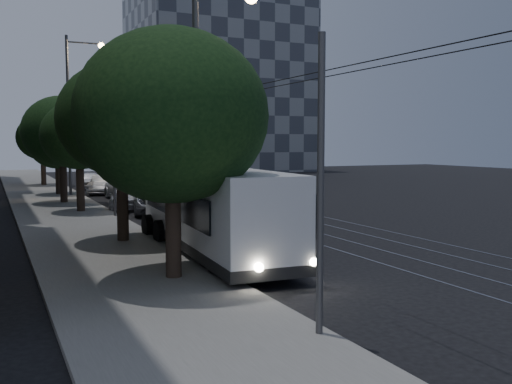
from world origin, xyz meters
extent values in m
plane|color=black|center=(0.00, 0.00, 0.00)|extent=(120.00, 120.00, 0.00)
cube|color=gray|center=(-7.50, 20.00, 0.07)|extent=(5.00, 90.00, 0.15)
cube|color=gray|center=(0.28, 20.00, 0.01)|extent=(0.08, 90.00, 0.02)
cube|color=gray|center=(1.72, 20.00, 0.01)|extent=(0.08, 90.00, 0.02)
cube|color=gray|center=(3.28, 20.00, 0.01)|extent=(0.08, 90.00, 0.02)
cube|color=gray|center=(4.72, 20.00, 0.01)|extent=(0.08, 90.00, 0.02)
cylinder|color=black|center=(-3.85, 20.00, 5.60)|extent=(0.02, 90.00, 0.02)
cylinder|color=black|center=(-3.15, 20.00, 5.60)|extent=(0.02, 90.00, 0.02)
cylinder|color=#4F4F51|center=(-5.30, -10.00, 3.00)|extent=(0.14, 0.14, 6.00)
cylinder|color=#4F4F51|center=(-5.30, 10.00, 3.00)|extent=(0.14, 0.14, 6.00)
cylinder|color=#4F4F51|center=(-5.30, 30.00, 3.00)|extent=(0.14, 0.14, 6.00)
cylinder|color=#4F4F51|center=(-5.30, 50.00, 3.00)|extent=(0.14, 0.14, 6.00)
cube|color=#3B404B|center=(18.00, 55.00, 12.00)|extent=(22.00, 18.00, 24.00)
cube|color=white|center=(-4.10, -0.71, 1.68)|extent=(3.10, 11.46, 2.69)
cube|color=black|center=(-4.10, -0.71, 0.47)|extent=(3.14, 11.50, 0.33)
cube|color=black|center=(-4.10, -0.24, 1.79)|extent=(3.01, 9.10, 0.99)
cube|color=black|center=(-4.10, -6.35, 1.94)|extent=(2.11, 0.21, 1.23)
cube|color=black|center=(-4.10, 4.92, 1.89)|extent=(1.91, 0.20, 0.94)
cube|color=#26E428|center=(-4.10, -6.35, 2.79)|extent=(1.51, 0.15, 0.30)
cube|color=gray|center=(-4.10, 2.12, 3.26)|extent=(2.13, 2.20, 0.47)
sphere|color=white|center=(-4.90, -6.40, 0.71)|extent=(0.25, 0.25, 0.25)
sphere|color=white|center=(-3.30, -6.40, 0.71)|extent=(0.25, 0.25, 0.25)
cylinder|color=#4F4F51|center=(-4.38, 3.11, 4.36)|extent=(0.06, 4.28, 2.54)
cylinder|color=#4F4F51|center=(-3.82, 3.11, 4.36)|extent=(0.06, 4.28, 2.54)
cylinder|color=black|center=(-5.25, -4.34, 0.47)|extent=(0.28, 0.94, 0.94)
cylinder|color=black|center=(-2.95, -4.34, 0.47)|extent=(0.28, 0.94, 0.94)
cylinder|color=black|center=(-5.25, 1.78, 0.47)|extent=(0.28, 0.94, 0.94)
cylinder|color=black|center=(-2.95, 1.78, 0.47)|extent=(0.28, 0.94, 0.94)
cylinder|color=black|center=(-5.25, 3.59, 0.47)|extent=(0.28, 0.94, 0.94)
cylinder|color=black|center=(-2.95, 3.59, 0.47)|extent=(0.28, 0.94, 0.94)
imported|color=#95969C|center=(-2.70, 11.40, 0.81)|extent=(3.69, 6.19, 1.61)
imported|color=silver|center=(-3.91, 14.09, 0.72)|extent=(2.63, 4.53, 1.45)
imported|color=silver|center=(-2.70, 19.50, 0.72)|extent=(2.41, 5.14, 1.45)
imported|color=silver|center=(-3.24, 24.61, 0.72)|extent=(3.10, 4.63, 1.44)
imported|color=white|center=(-3.48, 29.52, 0.73)|extent=(2.42, 4.50, 1.45)
cylinder|color=#2E2019|center=(-6.50, -4.17, 1.32)|extent=(0.44, 0.44, 2.64)
ellipsoid|color=black|center=(-6.50, -4.17, 4.64)|extent=(5.35, 5.35, 4.81)
cylinder|color=#2E2019|center=(-6.50, 2.45, 1.50)|extent=(0.44, 0.44, 2.99)
ellipsoid|color=black|center=(-6.50, 2.45, 4.80)|extent=(4.82, 4.82, 4.34)
cylinder|color=#2E2019|center=(-6.59, 12.89, 1.37)|extent=(0.44, 0.44, 2.74)
ellipsoid|color=black|center=(-6.59, 12.89, 4.29)|extent=(4.13, 4.13, 3.71)
cylinder|color=#2E2019|center=(-6.87, 18.09, 1.38)|extent=(0.44, 0.44, 2.75)
ellipsoid|color=black|center=(-6.87, 18.09, 4.60)|extent=(4.92, 4.92, 4.43)
cylinder|color=#2E2019|center=(-6.50, 24.36, 1.15)|extent=(0.44, 0.44, 2.31)
ellipsoid|color=black|center=(-6.50, 24.36, 3.90)|extent=(4.24, 4.24, 3.82)
cylinder|color=#2E2019|center=(-6.70, 34.38, 1.34)|extent=(0.44, 0.44, 2.68)
ellipsoid|color=black|center=(-6.70, 34.38, 4.35)|extent=(4.44, 4.44, 4.00)
cylinder|color=#4F4F51|center=(-5.20, -2.48, 4.50)|extent=(0.20, 0.20, 9.00)
cylinder|color=#4F4F51|center=(-5.80, 23.37, 5.73)|extent=(0.20, 0.20, 11.47)
cylinder|color=#4F4F51|center=(-4.54, 23.37, 11.01)|extent=(2.52, 0.12, 0.12)
sphere|color=#ECC082|center=(-3.39, 23.37, 10.89)|extent=(0.44, 0.44, 0.44)
camera|label=1|loc=(-11.11, -19.42, 3.92)|focal=40.00mm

